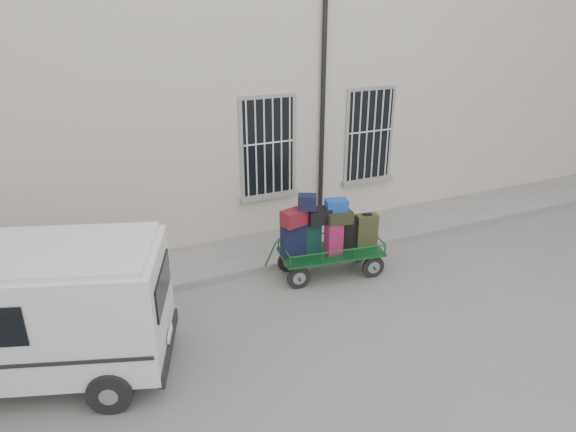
# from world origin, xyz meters

# --- Properties ---
(ground) EXTENTS (80.00, 80.00, 0.00)m
(ground) POSITION_xyz_m (0.00, 0.00, 0.00)
(ground) COLOR slate
(ground) RESTS_ON ground
(building) EXTENTS (24.00, 5.15, 6.00)m
(building) POSITION_xyz_m (0.00, 5.50, 3.00)
(building) COLOR beige
(building) RESTS_ON ground
(sidewalk) EXTENTS (24.00, 1.70, 0.15)m
(sidewalk) POSITION_xyz_m (0.00, 2.20, 0.07)
(sidewalk) COLOR slate
(sidewalk) RESTS_ON ground
(luggage_cart) EXTENTS (2.52, 1.23, 1.85)m
(luggage_cart) POSITION_xyz_m (0.00, 0.76, 0.91)
(luggage_cart) COLOR black
(luggage_cart) RESTS_ON ground
(van) EXTENTS (4.58, 3.04, 2.15)m
(van) POSITION_xyz_m (-5.62, -0.17, 1.23)
(van) COLOR white
(van) RESTS_ON ground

